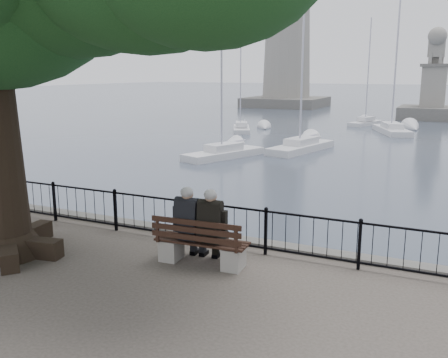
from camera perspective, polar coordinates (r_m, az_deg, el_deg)
The scene contains 12 objects.
harbor at distance 12.04m, azimuth 1.02°, elevation -9.35°, with size 260.00×260.00×1.20m.
railing at distance 11.26m, azimuth 0.00°, elevation -5.18°, with size 22.06×0.06×1.00m.
bench at distance 10.38m, azimuth -2.68°, elevation -7.88°, with size 1.99×0.69×1.03m.
person_left at distance 10.46m, azimuth -3.83°, elevation -5.46°, with size 0.49×0.83×1.64m.
person_right at distance 10.26m, azimuth -1.19°, elevation -5.80°, with size 0.49×0.83×1.64m.
lighthouse at distance 73.33m, azimuth 7.36°, elevation 18.87°, with size 10.55×10.55×32.10m.
lion_monument at distance 57.27m, azimuth 22.75°, elevation 8.72°, with size 6.46×6.46×9.42m.
sailboat_a at distance 29.13m, azimuth -0.03°, elevation 3.09°, with size 3.34×5.59×10.72m.
sailboat_b at distance 31.91m, azimuth 8.81°, elevation 3.82°, with size 2.95×6.19×13.03m.
sailboat_e at distance 42.08m, azimuth 2.00°, elevation 5.94°, with size 3.08×4.76×11.17m.
sailboat_f at distance 43.06m, azimuth 18.62°, elevation 5.42°, with size 3.86×6.31×11.91m.
sailboat_h at distance 48.83m, azimuth 15.89°, elevation 6.31°, with size 2.70×4.76×9.81m.
Camera 1 is at (4.55, -7.24, 3.92)m, focal length 40.00 mm.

